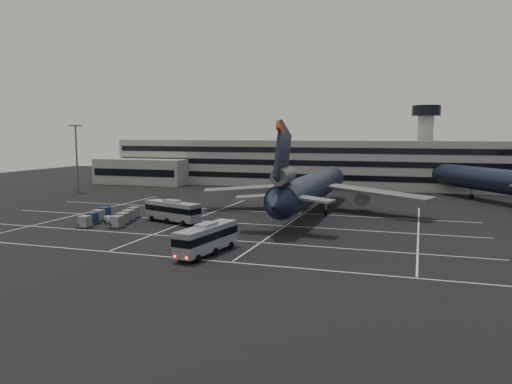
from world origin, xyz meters
TOP-DOWN VIEW (x-y plane):
  - ground at (0.00, 0.00)m, footprint 260.00×260.00m
  - lane_markings at (0.95, 0.72)m, footprint 90.00×55.62m
  - terminal at (-2.95, 71.14)m, footprint 125.00×26.00m
  - hills at (17.99, 170.00)m, footprint 352.00×180.00m
  - lightpole_left at (-55.00, 35.00)m, footprint 2.40×2.40m
  - trijet_main at (13.39, 19.23)m, footprint 47.46×57.46m
  - trijet_far at (46.71, 53.16)m, footprint 37.54×51.00m
  - bus_near at (7.41, -19.16)m, footprint 4.45×12.22m
  - bus_far at (-8.03, 0.65)m, footprint 11.98×6.51m
  - tug_a at (-15.64, 11.58)m, footprint 2.09×2.62m
  - tug_b at (-18.30, -3.33)m, footprint 2.35×1.89m
  - uld_cluster at (-18.76, -2.66)m, footprint 10.80×14.04m

SIDE VIEW (x-z plane):
  - hills at x=17.99m, z-range -34.07..9.93m
  - ground at x=0.00m, z-range 0.00..0.00m
  - lane_markings at x=0.95m, z-range 0.00..0.01m
  - tug_b at x=-18.30m, z-range -0.07..1.24m
  - tug_a at x=-15.64m, z-range -0.08..1.39m
  - uld_cluster at x=-18.76m, z-range -0.02..2.02m
  - bus_far at x=-8.03m, z-range 0.20..4.35m
  - bus_near at x=7.41m, z-range 0.20..4.42m
  - trijet_main at x=13.39m, z-range -3.79..14.29m
  - trijet_far at x=46.71m, z-range -3.61..14.47m
  - terminal at x=-2.95m, z-range -5.07..18.93m
  - lightpole_left at x=-55.00m, z-range 2.68..20.95m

